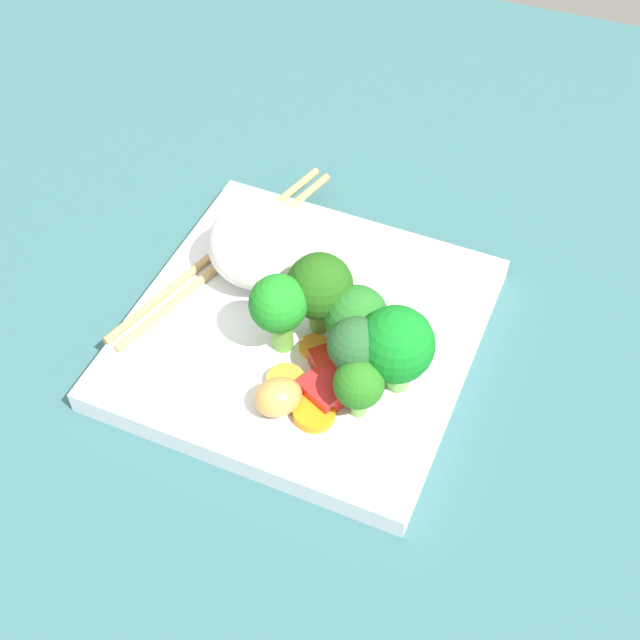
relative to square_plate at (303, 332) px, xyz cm
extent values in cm
cube|color=#305C5F|center=(0.00, 0.00, -1.95)|extent=(110.00, 110.00, 2.00)
cube|color=white|center=(0.00, 0.00, 0.00)|extent=(26.17, 26.17, 1.91)
ellipsoid|color=white|center=(3.87, 4.99, 4.02)|extent=(8.60, 8.81, 6.13)
cylinder|color=#67AD43|center=(-2.45, 0.63, 2.51)|extent=(2.24, 2.24, 3.14)
sphere|color=#1E8622|center=(-2.65, 0.73, 5.72)|extent=(4.19, 4.19, 4.19)
cylinder|color=#689F56|center=(-3.82, -5.17, 2.43)|extent=(2.24, 2.03, 3.10)
sphere|color=#24572A|center=(-3.94, -5.46, 5.34)|extent=(3.96, 3.96, 3.96)
cylinder|color=#5F9B42|center=(-0.97, -4.44, 1.80)|extent=(1.67, 1.67, 1.70)
sphere|color=#236B23|center=(-0.84, -4.42, 4.46)|extent=(4.60, 4.60, 4.60)
cylinder|color=#70B44F|center=(-6.15, -6.55, 2.00)|extent=(1.77, 1.68, 2.22)
sphere|color=#266C1B|center=(-6.08, -6.43, 4.20)|extent=(3.48, 3.48, 3.48)
cylinder|color=#69B04F|center=(-3.01, -8.10, 2.34)|extent=(2.49, 2.70, 3.06)
sphere|color=#127A20|center=(-2.95, -7.92, 5.35)|extent=(5.37, 5.37, 5.37)
cylinder|color=#6FA755|center=(0.13, -1.20, 2.33)|extent=(2.13, 1.82, 2.94)
sphere|color=#205514|center=(0.21, -1.33, 5.60)|extent=(4.88, 4.88, 4.88)
cylinder|color=orange|center=(2.09, -4.32, 1.20)|extent=(4.07, 4.07, 0.50)
cylinder|color=orange|center=(-7.51, -3.78, 1.34)|extent=(3.98, 3.98, 0.78)
cylinder|color=orange|center=(-5.65, -0.91, 1.31)|extent=(3.75, 3.75, 0.72)
cylinder|color=orange|center=(-1.93, -1.65, 1.16)|extent=(2.84, 2.84, 0.41)
cylinder|color=orange|center=(0.79, -6.70, 1.21)|extent=(2.71, 2.71, 0.50)
cube|color=red|center=(-5.51, -3.96, 1.72)|extent=(4.17, 4.15, 1.53)
cube|color=red|center=(-3.20, -3.26, 1.73)|extent=(3.16, 3.17, 1.55)
ellipsoid|color=#BE8D46|center=(-7.70, -1.22, 2.20)|extent=(4.41, 4.42, 2.50)
cylinder|color=tan|center=(4.77, 9.06, 1.28)|extent=(23.78, 8.18, 0.65)
cylinder|color=tan|center=(4.39, 7.90, 1.28)|extent=(23.78, 8.18, 0.65)
camera|label=1|loc=(-38.56, -16.00, 50.11)|focal=48.21mm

